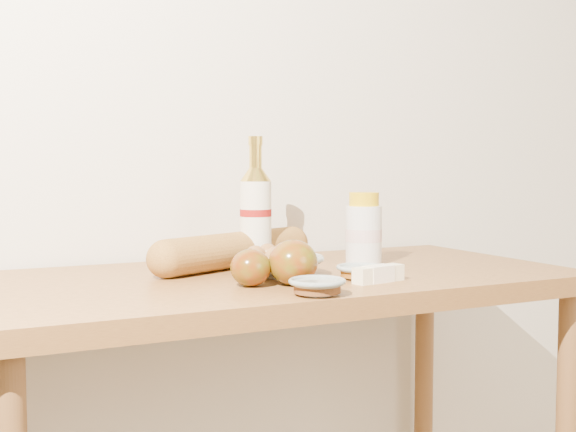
# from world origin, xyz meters

# --- Properties ---
(back_wall) EXTENTS (3.50, 0.02, 2.60)m
(back_wall) POSITION_xyz_m (0.00, 1.51, 1.30)
(back_wall) COLOR beige
(back_wall) RESTS_ON ground
(table) EXTENTS (1.20, 0.60, 0.90)m
(table) POSITION_xyz_m (0.00, 1.18, 0.78)
(table) COLOR #996531
(table) RESTS_ON ground
(bourbon_bottle) EXTENTS (0.09, 0.09, 0.28)m
(bourbon_bottle) POSITION_xyz_m (-0.00, 1.30, 1.02)
(bourbon_bottle) COLOR #ECE3C8
(bourbon_bottle) RESTS_ON table
(cream_bottle) EXTENTS (0.10, 0.10, 0.16)m
(cream_bottle) POSITION_xyz_m (0.23, 1.22, 0.97)
(cream_bottle) COLOR white
(cream_bottle) RESTS_ON table
(egg_bowl) EXTENTS (0.23, 0.23, 0.06)m
(egg_bowl) POSITION_xyz_m (-0.02, 1.16, 0.93)
(egg_bowl) COLOR #8F9C98
(egg_bowl) RESTS_ON table
(baguette) EXTENTS (0.45, 0.26, 0.08)m
(baguette) POSITION_xyz_m (-0.06, 1.30, 0.94)
(baguette) COLOR #AA7733
(baguette) RESTS_ON table
(apple_redgreen_front) EXTENTS (0.08, 0.08, 0.07)m
(apple_redgreen_front) POSITION_xyz_m (-0.12, 1.06, 0.93)
(apple_redgreen_front) COLOR maroon
(apple_redgreen_front) RESTS_ON table
(apple_redgreen_right) EXTENTS (0.10, 0.10, 0.09)m
(apple_redgreen_right) POSITION_xyz_m (-0.04, 1.04, 0.94)
(apple_redgreen_right) COLOR maroon
(apple_redgreen_right) RESTS_ON table
(sugar_bowl) EXTENTS (0.13, 0.13, 0.03)m
(sugar_bowl) POSITION_xyz_m (-0.05, 0.93, 0.92)
(sugar_bowl) COLOR gray
(sugar_bowl) RESTS_ON table
(syrup_bowl) EXTENTS (0.12, 0.12, 0.03)m
(syrup_bowl) POSITION_xyz_m (0.11, 1.05, 0.91)
(syrup_bowl) COLOR #98A6A0
(syrup_bowl) RESTS_ON table
(butter_stick) EXTENTS (0.11, 0.05, 0.03)m
(butter_stick) POSITION_xyz_m (0.12, 1.00, 0.92)
(butter_stick) COLOR #F7ECBF
(butter_stick) RESTS_ON table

